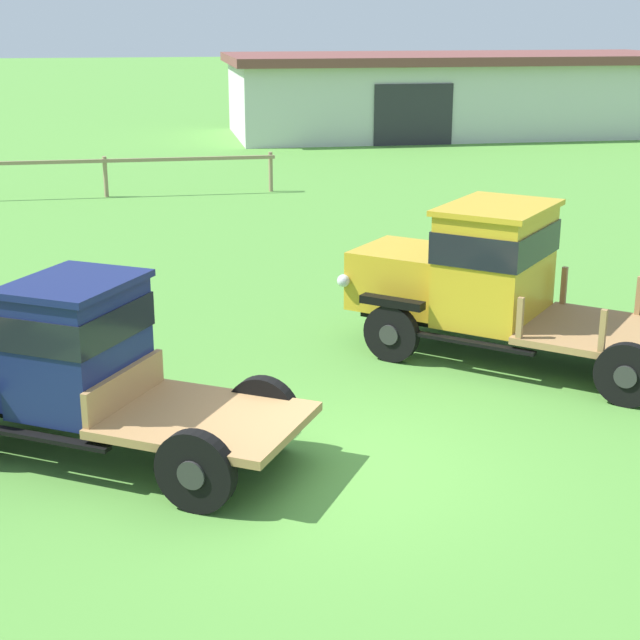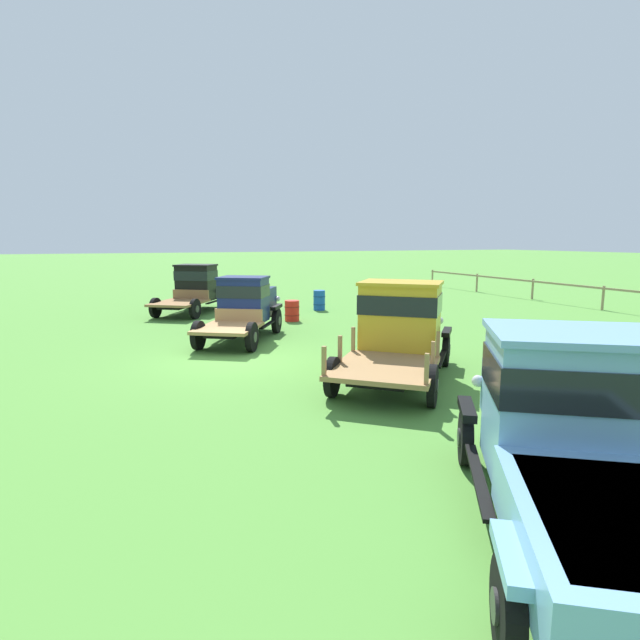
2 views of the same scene
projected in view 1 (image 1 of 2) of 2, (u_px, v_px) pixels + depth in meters
ground_plane at (329, 467)px, 11.24m from camera, size 240.00×240.00×0.00m
farm_shed at (455, 93)px, 42.72m from camera, size 19.80×8.12×3.41m
vintage_truck_second_in_line at (60, 359)px, 11.43m from camera, size 5.03×3.90×2.10m
vintage_truck_midrow_center at (485, 276)px, 14.69m from camera, size 5.33×4.95×2.31m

